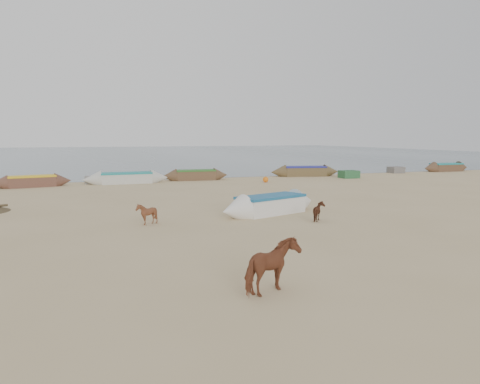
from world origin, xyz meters
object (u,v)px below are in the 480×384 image
calf_front (147,214)px  near_canoe (271,204)px  calf_right (320,212)px  cow_adult (272,267)px

calf_front → near_canoe: (5.82, 0.83, -0.02)m
calf_front → calf_right: bearing=90.6°
cow_adult → near_canoe: size_ratio=0.26×
calf_right → near_canoe: 2.72m
near_canoe → calf_right: bearing=-84.2°
near_canoe → calf_front: bearing=167.5°
calf_front → near_canoe: 5.88m
calf_front → near_canoe: size_ratio=0.16×
cow_adult → near_canoe: (4.31, 10.19, -0.19)m
calf_right → near_canoe: bearing=38.8°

